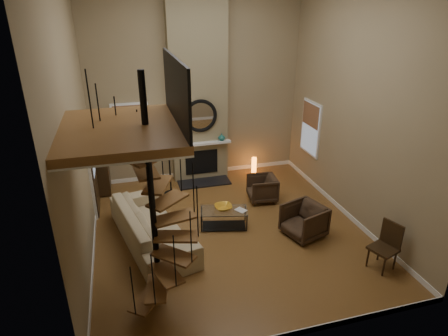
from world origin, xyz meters
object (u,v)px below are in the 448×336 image
object	(u,v)px
armchair_near	(265,188)
sofa	(151,226)
armchair_far	(306,220)
coffee_table	(224,216)
floor_lamp	(168,146)
accent_lamp	(254,166)
hutch	(100,160)
side_chair	(387,244)

from	to	relation	value
armchair_near	sofa	bearing A→B (deg)	-64.12
armchair_far	coffee_table	bearing A→B (deg)	-131.31
sofa	armchair_near	world-z (taller)	sofa
armchair_near	floor_lamp	bearing A→B (deg)	-107.66
sofa	accent_lamp	bearing A→B (deg)	-63.02
hutch	armchair_far	distance (m)	5.67
side_chair	hutch	bearing A→B (deg)	137.74
armchair_near	armchair_far	size ratio (longest dim) A/B	0.87
floor_lamp	accent_lamp	distance (m)	2.98
armchair_far	coffee_table	xyz separation A→B (m)	(-1.73, 0.76, -0.07)
hutch	floor_lamp	distance (m)	1.97
sofa	armchair_near	distance (m)	3.28
accent_lamp	armchair_far	bearing A→B (deg)	-89.62
coffee_table	accent_lamp	distance (m)	3.18
sofa	armchair_near	size ratio (longest dim) A/B	3.98
hutch	sofa	xyz separation A→B (m)	(1.05, -2.82, -0.55)
hutch	armchair_near	size ratio (longest dim) A/B	2.50
hutch	side_chair	xyz separation A→B (m)	(5.42, -4.93, -0.42)
armchair_near	armchair_far	world-z (taller)	armchair_far
hutch	coffee_table	xyz separation A→B (m)	(2.74, -2.68, -0.67)
hutch	armchair_far	xyz separation A→B (m)	(4.46, -3.44, -0.60)
armchair_near	hutch	bearing A→B (deg)	-106.50
armchair_near	armchair_far	xyz separation A→B (m)	(0.33, -1.75, 0.00)
sofa	coffee_table	xyz separation A→B (m)	(1.69, 0.14, -0.11)
hutch	side_chair	distance (m)	7.34
hutch	floor_lamp	size ratio (longest dim) A/B	1.05
armchair_near	coffee_table	world-z (taller)	armchair_near
floor_lamp	armchair_far	bearing A→B (deg)	-45.93
sofa	accent_lamp	world-z (taller)	sofa
floor_lamp	side_chair	world-z (taller)	floor_lamp
accent_lamp	floor_lamp	bearing A→B (deg)	-165.54
armchair_near	accent_lamp	bearing A→B (deg)	175.46
coffee_table	accent_lamp	xyz separation A→B (m)	(1.70, 2.69, -0.03)
coffee_table	side_chair	distance (m)	3.51
floor_lamp	accent_lamp	size ratio (longest dim) A/B	3.27
sofa	armchair_near	bearing A→B (deg)	-82.79
floor_lamp	armchair_near	bearing A→B (deg)	-23.47
side_chair	coffee_table	bearing A→B (deg)	140.08
coffee_table	accent_lamp	bearing A→B (deg)	57.67
coffee_table	hutch	bearing A→B (deg)	135.60
sofa	armchair_far	size ratio (longest dim) A/B	3.47
armchair_far	accent_lamp	xyz separation A→B (m)	(-0.02, 3.45, -0.10)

